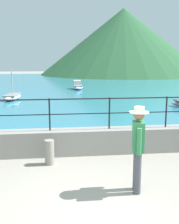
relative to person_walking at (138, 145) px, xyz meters
The scene contains 10 objects.
ground_plane 1.56m from the person_walking, 141.10° to the right, with size 120.00×120.00×0.00m, color gray.
promenade_wall 2.69m from the person_walking, 111.18° to the left, with size 20.00×0.56×0.70m, color gray.
railing 2.64m from the person_walking, 111.18° to the left, with size 18.44×0.04×0.90m.
lake_water 25.11m from the person_walking, 92.16° to the left, with size 64.00×44.32×0.06m, color teal.
hill_main 45.34m from the person_walking, 76.84° to the left, with size 29.34×29.34×11.45m, color #285633.
hill_secondary 43.46m from the person_walking, 76.51° to the left, with size 15.11×15.11×4.43m, color #1E4C2D.
person_walking is the anchor object (origin of this frame).
bollard 2.55m from the person_walking, 136.54° to the left, with size 0.24×0.24×0.64m, color gray.
boat_1 13.96m from the person_walking, 108.67° to the left, with size 1.20×2.40×2.12m.
boat_5 19.26m from the person_walking, 89.26° to the left, with size 0.91×2.30×0.76m.
Camera 1 is at (-0.62, -4.28, 2.64)m, focal length 44.03 mm.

